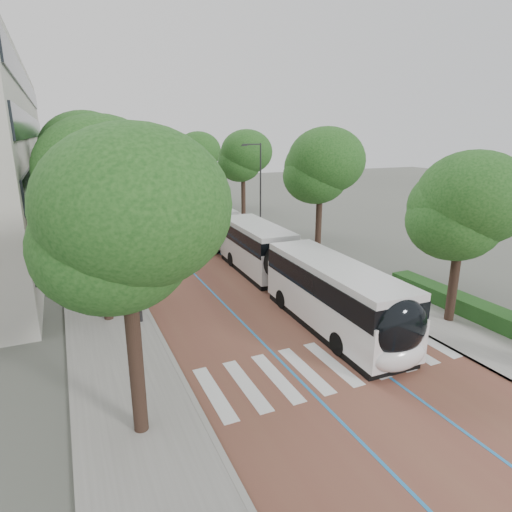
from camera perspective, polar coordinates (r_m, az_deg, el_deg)
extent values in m
plane|color=#51544C|center=(17.19, 11.45, -15.55)|extent=(160.00, 160.00, 0.00)
cube|color=brown|center=(53.20, -14.49, 5.91)|extent=(11.00, 140.00, 0.02)
cube|color=gray|center=(52.46, -22.59, 5.11)|extent=(4.00, 140.00, 0.12)
cube|color=gray|center=(54.94, -6.75, 6.67)|extent=(4.00, 140.00, 0.12)
cube|color=gray|center=(52.54, -20.52, 5.34)|extent=(0.20, 140.00, 0.14)
cube|color=gray|center=(54.41, -8.66, 6.51)|extent=(0.20, 140.00, 0.14)
cube|color=silver|center=(16.03, -5.63, -17.73)|extent=(0.55, 3.60, 0.01)
cube|color=silver|center=(16.39, -1.31, -16.80)|extent=(0.55, 3.60, 0.01)
cube|color=silver|center=(16.84, 2.76, -15.83)|extent=(0.55, 3.60, 0.01)
cube|color=silver|center=(17.37, 6.56, -14.85)|extent=(0.55, 3.60, 0.01)
cube|color=silver|center=(17.97, 10.09, -13.87)|extent=(0.55, 3.60, 0.01)
cube|color=silver|center=(18.64, 13.35, -12.92)|extent=(0.55, 3.60, 0.01)
cube|color=silver|center=(19.36, 16.36, -12.00)|extent=(0.55, 3.60, 0.01)
cube|color=silver|center=(20.13, 19.12, -11.11)|extent=(0.55, 3.60, 0.01)
cube|color=silver|center=(20.95, 21.66, -10.27)|extent=(0.55, 3.60, 0.01)
cube|color=#2475B8|center=(52.95, -16.20, 5.76)|extent=(0.12, 126.00, 0.01)
cube|color=#2475B8|center=(53.49, -12.80, 6.09)|extent=(0.12, 126.00, 0.01)
cube|color=black|center=(40.15, -26.47, 5.91)|extent=(0.12, 38.00, 1.60)
cube|color=black|center=(39.81, -27.04, 10.43)|extent=(0.12, 38.00, 1.60)
cube|color=black|center=(39.72, -27.64, 15.01)|extent=(0.12, 38.00, 1.60)
cube|color=black|center=(39.86, -28.23, 19.29)|extent=(0.12, 38.00, 1.60)
cube|color=#1B4618|center=(23.05, 30.44, -7.65)|extent=(1.20, 14.00, 0.80)
cylinder|color=#2D2C2F|center=(37.48, 0.60, 8.70)|extent=(0.14, 0.14, 8.00)
cube|color=#2D2C2F|center=(36.85, -0.55, 14.66)|extent=(1.70, 0.12, 0.12)
cube|color=#2D2C2F|center=(36.57, -1.58, 14.52)|extent=(0.50, 0.20, 0.10)
cylinder|color=#2D2C2F|center=(20.45, -15.82, 1.87)|extent=(0.14, 0.14, 8.00)
cylinder|color=black|center=(13.51, -15.68, -13.99)|extent=(0.44, 0.44, 4.58)
ellipsoid|color=#174215|center=(12.02, -17.17, 3.51)|extent=(5.16, 5.16, 4.38)
cylinder|color=black|center=(21.73, -19.53, -2.37)|extent=(0.44, 0.44, 4.78)
ellipsoid|color=#174215|center=(20.84, -20.65, 9.05)|extent=(5.72, 5.72, 4.86)
cylinder|color=black|center=(30.38, -21.22, 2.94)|extent=(0.44, 0.44, 5.18)
ellipsoid|color=#174215|center=(29.76, -22.14, 11.81)|extent=(5.64, 5.64, 4.79)
cylinder|color=black|center=(40.27, -22.14, 5.31)|extent=(0.44, 0.44, 4.45)
ellipsoid|color=#174215|center=(39.80, -22.76, 11.03)|extent=(5.64, 5.64, 4.79)
cylinder|color=black|center=(52.10, -22.88, 7.72)|extent=(0.44, 0.44, 4.96)
ellipsoid|color=#174215|center=(51.74, -23.43, 12.65)|extent=(6.26, 6.26, 5.32)
cylinder|color=black|center=(67.00, -23.41, 9.32)|extent=(0.44, 0.44, 5.11)
ellipsoid|color=#174215|center=(66.72, -23.86, 13.27)|extent=(6.09, 6.09, 5.17)
cylinder|color=black|center=(22.62, 24.81, -3.41)|extent=(0.44, 0.44, 3.91)
ellipsoid|color=#174215|center=(21.79, 25.90, 5.45)|extent=(5.03, 5.03, 4.28)
cylinder|color=black|center=(31.29, 8.31, 3.71)|extent=(0.44, 0.44, 4.63)
ellipsoid|color=#174215|center=(30.68, 8.63, 11.40)|extent=(5.37, 5.37, 4.56)
cylinder|color=black|center=(43.52, -1.69, 7.35)|extent=(0.44, 0.44, 4.66)
ellipsoid|color=#174215|center=(43.08, -1.73, 12.92)|extent=(5.06, 5.06, 4.30)
cylinder|color=black|center=(58.50, -7.85, 9.28)|extent=(0.44, 0.44, 4.32)
ellipsoid|color=#174215|center=(58.18, -8.00, 13.12)|extent=(5.87, 5.87, 4.99)
cylinder|color=black|center=(24.46, 3.88, -0.96)|extent=(2.33, 0.98, 2.30)
cube|color=silver|center=(20.43, 10.25, -6.22)|extent=(2.82, 9.44, 1.82)
cube|color=black|center=(20.03, 10.41, -3.20)|extent=(2.85, 9.25, 0.97)
cube|color=silver|center=(19.83, 10.50, -1.45)|extent=(2.76, 9.25, 0.31)
cube|color=black|center=(20.86, 10.10, -8.98)|extent=(2.75, 9.06, 0.35)
cube|color=silver|center=(28.38, 0.01, 0.41)|extent=(2.76, 7.82, 1.82)
cube|color=black|center=(28.10, 0.01, 2.65)|extent=(2.80, 7.67, 0.97)
cube|color=silver|center=(27.95, 0.01, 3.93)|extent=(2.71, 7.66, 0.31)
cube|color=black|center=(28.69, 0.01, -1.68)|extent=(2.70, 7.51, 0.35)
ellipsoid|color=black|center=(16.85, 18.73, -9.08)|extent=(2.39, 1.18, 2.28)
ellipsoid|color=silver|center=(17.32, 18.50, -12.56)|extent=(2.38, 1.08, 1.14)
cylinder|color=black|center=(18.45, 10.96, -11.40)|extent=(0.33, 1.01, 1.00)
cylinder|color=black|center=(19.69, 16.56, -9.97)|extent=(0.33, 1.01, 1.00)
cylinder|color=black|center=(29.71, -3.24, -0.43)|extent=(0.33, 1.01, 1.00)
cylinder|color=black|center=(30.49, 0.77, 0.03)|extent=(0.33, 1.01, 1.00)
cylinder|color=black|center=(22.68, 3.54, -5.76)|extent=(0.33, 1.01, 1.00)
cylinder|color=black|center=(23.70, 8.48, -4.93)|extent=(0.33, 1.01, 1.00)
cube|color=silver|center=(38.16, -6.98, 4.37)|extent=(3.06, 12.10, 1.82)
cube|color=black|center=(37.95, -7.04, 6.05)|extent=(3.09, 11.87, 0.97)
cube|color=silver|center=(37.85, -7.07, 7.01)|extent=(3.00, 11.86, 0.31)
cube|color=black|center=(38.40, -6.92, 2.78)|extent=(2.99, 11.62, 0.35)
ellipsoid|color=black|center=(32.51, -4.35, 3.73)|extent=(2.40, 1.21, 2.28)
ellipsoid|color=silver|center=(32.72, -4.28, 1.76)|extent=(2.39, 1.11, 1.14)
cylinder|color=black|center=(34.66, -7.20, 1.87)|extent=(0.35, 1.01, 1.00)
cylinder|color=black|center=(35.27, -3.65, 2.22)|extent=(0.35, 1.01, 1.00)
cylinder|color=black|center=(41.69, -9.80, 4.18)|extent=(0.35, 1.01, 1.00)
cylinder|color=black|center=(42.20, -6.80, 4.44)|extent=(0.35, 1.01, 1.00)
cube|color=silver|center=(50.39, -11.63, 7.00)|extent=(2.53, 12.01, 1.82)
cube|color=black|center=(50.23, -11.70, 8.28)|extent=(2.57, 11.77, 0.97)
cube|color=silver|center=(50.15, -11.74, 9.00)|extent=(2.48, 11.77, 0.31)
cube|color=black|center=(50.57, -11.56, 5.78)|extent=(2.48, 11.53, 0.35)
ellipsoid|color=black|center=(44.66, -9.93, 6.92)|extent=(2.35, 1.11, 2.28)
ellipsoid|color=silver|center=(44.81, -9.85, 5.47)|extent=(2.35, 1.01, 1.14)
cylinder|color=black|center=(46.81, -11.90, 5.36)|extent=(0.30, 1.00, 1.00)
cylinder|color=black|center=(47.34, -9.23, 5.61)|extent=(0.30, 1.00, 1.00)
cylinder|color=black|center=(53.96, -13.69, 6.63)|extent=(0.30, 1.00, 1.00)
cylinder|color=black|center=(54.42, -11.35, 6.85)|extent=(0.30, 1.00, 1.00)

